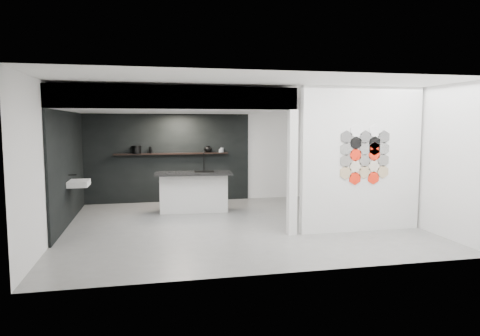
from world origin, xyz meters
name	(u,v)px	position (x,y,z in m)	size (l,w,h in m)	color
floor	(238,225)	(0.00, 0.00, -0.01)	(7.00, 6.00, 0.01)	slate
partition_panel	(361,160)	(2.23, -1.00, 1.40)	(2.45, 0.15, 2.80)	silver
bay_clad_back	(168,158)	(-1.30, 2.97, 1.18)	(4.40, 0.04, 2.35)	black
bay_clad_left	(68,167)	(-3.47, 1.00, 1.18)	(0.04, 4.00, 2.35)	black
bulkhead	(171,103)	(-1.30, 1.00, 2.55)	(4.40, 4.00, 0.40)	silver
corner_column	(292,173)	(0.82, -1.00, 1.18)	(0.16, 0.16, 2.35)	silver
fascia_beam	(177,97)	(-1.30, -0.92, 2.55)	(4.40, 0.16, 0.40)	silver
wall_basin	(79,183)	(-3.24, 0.80, 0.85)	(0.40, 0.60, 0.12)	silver
display_shelf	(172,154)	(-1.20, 2.87, 1.30)	(3.00, 0.15, 0.04)	black
kitchen_island	(194,191)	(-0.76, 1.53, 0.49)	(1.85, 0.93, 1.44)	silver
stockpot	(136,150)	(-2.11, 2.87, 1.42)	(0.25, 0.25, 0.20)	black
kettle	(208,149)	(-0.23, 2.87, 1.41)	(0.20, 0.20, 0.17)	black
glass_bowl	(221,151)	(0.13, 2.87, 1.36)	(0.13, 0.13, 0.09)	gray
glass_vase	(222,150)	(0.15, 2.87, 1.38)	(0.09, 0.09, 0.12)	gray
bottle_dark	(150,150)	(-1.75, 2.87, 1.41)	(0.06, 0.06, 0.17)	black
utensil_cup	(151,151)	(-1.74, 2.87, 1.37)	(0.07, 0.07, 0.09)	black
hex_tile_cluster	(365,154)	(2.26, -1.09, 1.50)	(1.04, 0.02, 1.16)	tan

